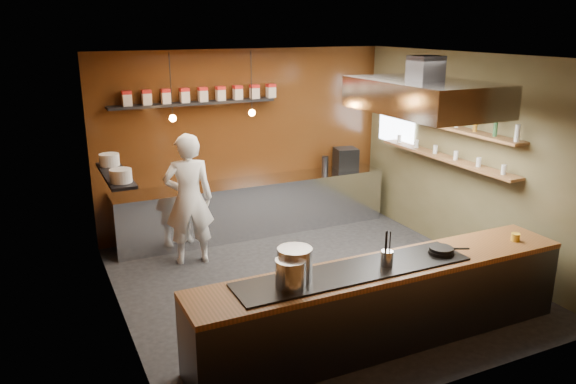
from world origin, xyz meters
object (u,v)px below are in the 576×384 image
extractor_hood (424,96)px  stockpot_small (291,273)px  stockpot_large (295,264)px  espresso_machine (346,159)px  chef (189,199)px

extractor_hood → stockpot_small: extractor_hood is taller
stockpot_large → espresso_machine: bearing=53.0°
espresso_machine → extractor_hood: bearing=-89.2°
stockpot_small → espresso_machine: espresso_machine is taller
stockpot_large → stockpot_small: 0.15m
stockpot_small → espresso_machine: bearing=52.8°
stockpot_large → stockpot_small: (-0.10, -0.11, -0.03)m
espresso_machine → stockpot_small: bearing=-116.2°
extractor_hood → chef: (-2.60, 1.83, -1.54)m
espresso_machine → chef: bearing=-154.9°
extractor_hood → stockpot_large: (-2.36, -1.14, -1.40)m
stockpot_large → stockpot_small: bearing=-130.9°
stockpot_large → espresso_machine: same height
extractor_hood → stockpot_large: extractor_hood is taller
stockpot_small → chef: bearing=92.7°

